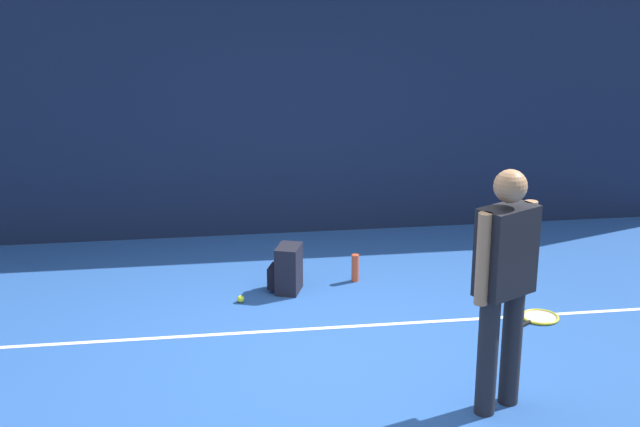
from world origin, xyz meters
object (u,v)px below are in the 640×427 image
Objects in this scene: tennis_racket at (538,318)px; tennis_ball_near_player at (241,299)px; backpack at (287,270)px; tennis_player at (504,277)px; water_bottle at (355,268)px.

tennis_racket is 2.60m from tennis_ball_near_player.
backpack reaches higher than tennis_racket.
tennis_player reaches higher than water_bottle.
tennis_ball_near_player is at bearing 129.41° from tennis_racket.
tennis_ball_near_player is at bearing 98.88° from tennis_player.
tennis_racket is at bearing 29.43° from tennis_player.
backpack reaches higher than tennis_ball_near_player.
water_bottle is at bearing 18.46° from tennis_ball_near_player.
tennis_racket is at bearing -16.29° from tennis_ball_near_player.
tennis_ball_near_player is at bearing -161.54° from water_bottle.
tennis_ball_near_player is (-2.50, 0.73, 0.02)m from tennis_racket.
tennis_racket is at bearing -38.34° from water_bottle.
tennis_player is at bearing -77.73° from water_bottle.
tennis_player is 2.84m from tennis_ball_near_player.
backpack is 0.69m from water_bottle.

